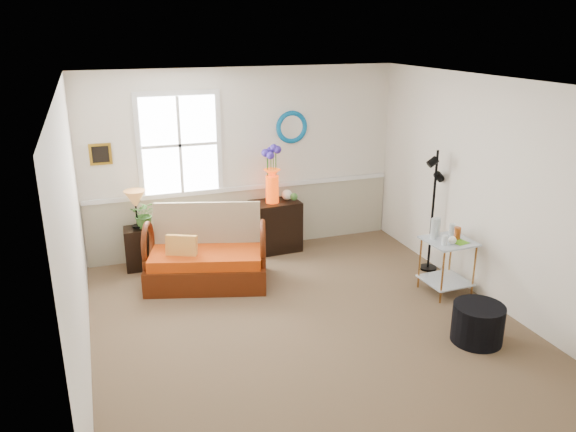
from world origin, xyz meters
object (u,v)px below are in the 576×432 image
object	(u,v)px
cabinet	(275,226)
loveseat	(206,248)
ottoman	(478,323)
floor_lamp	(433,211)
lamp_stand	(138,249)
side_table	(446,266)

from	to	relation	value
cabinet	loveseat	bearing A→B (deg)	-148.77
loveseat	ottoman	distance (m)	3.31
ottoman	floor_lamp	bearing A→B (deg)	72.54
loveseat	ottoman	bearing A→B (deg)	-27.85
lamp_stand	floor_lamp	bearing A→B (deg)	-19.80
side_table	floor_lamp	xyz separation A→B (m)	(0.20, 0.67, 0.47)
lamp_stand	cabinet	distance (m)	1.96
loveseat	cabinet	bearing A→B (deg)	50.22
lamp_stand	floor_lamp	world-z (taller)	floor_lamp
loveseat	ottoman	size ratio (longest dim) A/B	2.81
loveseat	cabinet	xyz separation A→B (m)	(1.17, 0.78, -0.12)
loveseat	side_table	size ratio (longest dim) A/B	2.17
loveseat	side_table	xyz separation A→B (m)	(2.70, -1.23, -0.14)
loveseat	floor_lamp	distance (m)	2.97
loveseat	lamp_stand	distance (m)	1.11
loveseat	side_table	distance (m)	2.97
cabinet	side_table	xyz separation A→B (m)	(1.53, -2.01, -0.03)
side_table	cabinet	bearing A→B (deg)	127.30
loveseat	floor_lamp	size ratio (longest dim) A/B	0.91
floor_lamp	ottoman	size ratio (longest dim) A/B	3.09
loveseat	lamp_stand	world-z (taller)	loveseat
loveseat	cabinet	distance (m)	1.41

